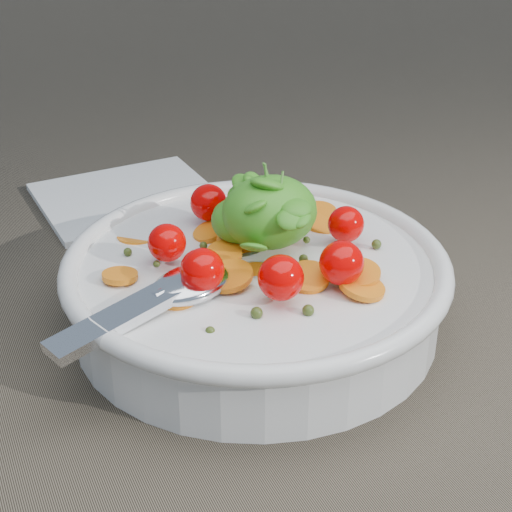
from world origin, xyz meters
name	(u,v)px	position (x,y,z in m)	size (l,w,h in m)	color
ground	(254,345)	(0.00, 0.00, 0.00)	(6.00, 6.00, 0.00)	brown
bowl	(256,284)	(0.01, 0.03, 0.03)	(0.29, 0.27, 0.11)	white
napkin	(128,197)	(-0.01, 0.26, 0.00)	(0.16, 0.14, 0.01)	white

